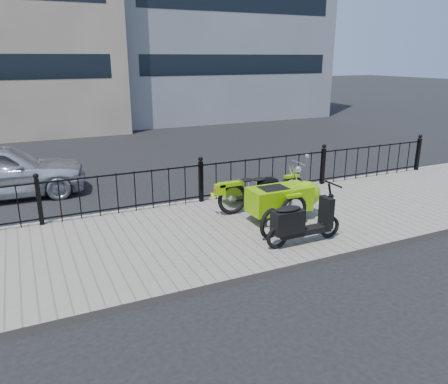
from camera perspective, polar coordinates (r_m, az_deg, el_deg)
name	(u,v)px	position (r m, az deg, el deg)	size (l,w,h in m)	color
ground	(225,224)	(9.24, 0.11, -4.22)	(120.00, 120.00, 0.00)	black
sidewalk	(235,230)	(8.80, 1.51, -4.93)	(30.00, 3.80, 0.12)	slate
curb	(199,202)	(10.46, -3.28, -1.30)	(30.00, 0.10, 0.12)	gray
iron_fence	(201,182)	(10.18, -3.03, 1.29)	(14.11, 0.11, 1.08)	black
motorcycle_sidecar	(283,196)	(9.24, 7.68, -0.47)	(2.28, 1.48, 0.98)	black
scooter	(300,222)	(7.97, 9.86, -3.94)	(1.58, 0.46, 1.07)	black
spare_tire	(270,223)	(8.20, 6.02, -4.08)	(0.58, 0.58, 0.08)	black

